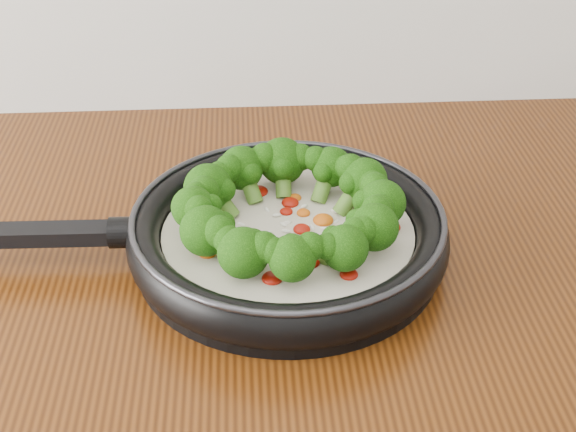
{
  "coord_description": "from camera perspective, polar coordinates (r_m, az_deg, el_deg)",
  "views": [
    {
      "loc": [
        -0.01,
        0.46,
        1.38
      ],
      "look_at": [
        0.03,
        1.13,
        0.95
      ],
      "focal_mm": 50.07,
      "sensor_mm": 36.0,
      "label": 1
    }
  ],
  "objects": [
    {
      "name": "skillet",
      "position": [
        0.8,
        -0.22,
        -0.87
      ],
      "size": [
        0.51,
        0.33,
        0.09
      ],
      "color": "black",
      "rests_on": "counter"
    }
  ]
}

